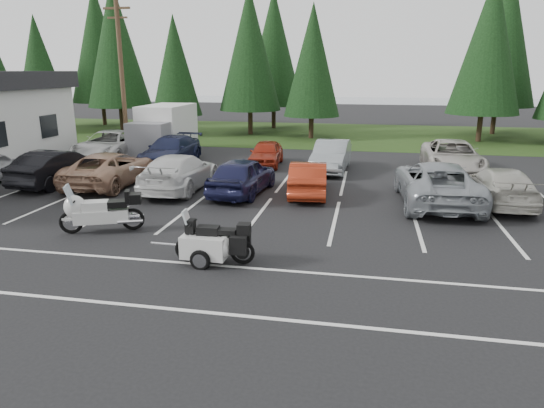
{
  "coord_description": "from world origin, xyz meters",
  "views": [
    {
      "loc": [
        4.12,
        -14.83,
        4.96
      ],
      "look_at": [
        1.32,
        -0.5,
        0.91
      ],
      "focal_mm": 32.0,
      "sensor_mm": 36.0,
      "label": 1
    }
  ],
  "objects_px": {
    "car_near_7": "(500,186)",
    "car_far_1": "(171,150)",
    "car_near_4": "(242,176)",
    "touring_motorcycle": "(101,208)",
    "adventure_motorcycle": "(214,237)",
    "car_near_1": "(58,167)",
    "car_near_2": "(110,169)",
    "car_far_4": "(452,157)",
    "utility_pole": "(122,75)",
    "car_near_3": "(179,172)",
    "car_far_0": "(110,145)",
    "cargo_trailer": "(206,248)",
    "car_far_2": "(266,153)",
    "car_near_5": "(308,178)",
    "car_near_6": "(437,183)",
    "car_far_3": "(331,156)",
    "box_truck": "(161,131)"
  },
  "relations": [
    {
      "from": "cargo_trailer",
      "to": "utility_pole",
      "type": "bearing_deg",
      "value": 125.02
    },
    {
      "from": "car_near_1",
      "to": "car_near_2",
      "type": "bearing_deg",
      "value": -167.42
    },
    {
      "from": "car_near_3",
      "to": "car_far_0",
      "type": "distance_m",
      "value": 9.04
    },
    {
      "from": "car_near_1",
      "to": "car_near_6",
      "type": "distance_m",
      "value": 16.19
    },
    {
      "from": "utility_pole",
      "to": "car_far_4",
      "type": "bearing_deg",
      "value": -5.4
    },
    {
      "from": "car_far_0",
      "to": "car_far_2",
      "type": "bearing_deg",
      "value": -2.99
    },
    {
      "from": "car_near_4",
      "to": "car_far_2",
      "type": "height_order",
      "value": "car_near_4"
    },
    {
      "from": "car_near_5",
      "to": "car_far_3",
      "type": "height_order",
      "value": "car_far_3"
    },
    {
      "from": "car_near_4",
      "to": "car_near_7",
      "type": "xyz_separation_m",
      "value": [
        10.02,
        0.34,
        -0.07
      ]
    },
    {
      "from": "car_near_7",
      "to": "touring_motorcycle",
      "type": "height_order",
      "value": "touring_motorcycle"
    },
    {
      "from": "car_far_2",
      "to": "car_near_4",
      "type": "bearing_deg",
      "value": -90.64
    },
    {
      "from": "car_near_6",
      "to": "touring_motorcycle",
      "type": "distance_m",
      "value": 12.1
    },
    {
      "from": "car_near_2",
      "to": "car_far_4",
      "type": "relative_size",
      "value": 0.93
    },
    {
      "from": "car_near_2",
      "to": "car_near_4",
      "type": "relative_size",
      "value": 1.18
    },
    {
      "from": "car_far_3",
      "to": "box_truck",
      "type": "bearing_deg",
      "value": 167.28
    },
    {
      "from": "car_near_5",
      "to": "adventure_motorcycle",
      "type": "relative_size",
      "value": 1.75
    },
    {
      "from": "car_near_4",
      "to": "car_far_4",
      "type": "relative_size",
      "value": 0.79
    },
    {
      "from": "car_near_7",
      "to": "car_far_2",
      "type": "xyz_separation_m",
      "value": [
        -10.32,
        5.87,
        -0.04
      ]
    },
    {
      "from": "car_near_6",
      "to": "car_far_3",
      "type": "distance_m",
      "value": 7.1
    },
    {
      "from": "car_near_4",
      "to": "car_far_3",
      "type": "distance_m",
      "value": 6.34
    },
    {
      "from": "utility_pole",
      "to": "adventure_motorcycle",
      "type": "xyz_separation_m",
      "value": [
        10.31,
        -15.31,
        -3.97
      ]
    },
    {
      "from": "car_near_7",
      "to": "car_near_1",
      "type": "bearing_deg",
      "value": 0.05
    },
    {
      "from": "utility_pole",
      "to": "cargo_trailer",
      "type": "relative_size",
      "value": 5.19
    },
    {
      "from": "car_near_5",
      "to": "touring_motorcycle",
      "type": "bearing_deg",
      "value": 40.72
    },
    {
      "from": "car_far_4",
      "to": "utility_pole",
      "type": "bearing_deg",
      "value": 174.9
    },
    {
      "from": "car_near_3",
      "to": "car_near_7",
      "type": "relative_size",
      "value": 1.09
    },
    {
      "from": "box_truck",
      "to": "cargo_trailer",
      "type": "xyz_separation_m",
      "value": [
        8.09,
        -15.85,
        -1.05
      ]
    },
    {
      "from": "car_near_2",
      "to": "car_far_0",
      "type": "xyz_separation_m",
      "value": [
        -3.27,
        5.92,
        0.07
      ]
    },
    {
      "from": "car_near_7",
      "to": "cargo_trailer",
      "type": "xyz_separation_m",
      "value": [
        -9.12,
        -7.76,
        -0.3
      ]
    },
    {
      "from": "car_near_1",
      "to": "car_far_2",
      "type": "height_order",
      "value": "car_near_1"
    },
    {
      "from": "car_near_7",
      "to": "touring_motorcycle",
      "type": "relative_size",
      "value": 1.69
    },
    {
      "from": "box_truck",
      "to": "car_far_2",
      "type": "relative_size",
      "value": 1.44
    },
    {
      "from": "box_truck",
      "to": "car_near_4",
      "type": "xyz_separation_m",
      "value": [
        7.18,
        -8.42,
        -0.68
      ]
    },
    {
      "from": "car_near_2",
      "to": "car_near_4",
      "type": "xyz_separation_m",
      "value": [
        6.16,
        -0.42,
        0.03
      ]
    },
    {
      "from": "utility_pole",
      "to": "car_near_5",
      "type": "relative_size",
      "value": 2.15
    },
    {
      "from": "car_near_7",
      "to": "car_far_1",
      "type": "xyz_separation_m",
      "value": [
        -15.51,
        5.35,
        0.04
      ]
    },
    {
      "from": "box_truck",
      "to": "touring_motorcycle",
      "type": "height_order",
      "value": "box_truck"
    },
    {
      "from": "touring_motorcycle",
      "to": "car_far_3",
      "type": "bearing_deg",
      "value": 38.22
    },
    {
      "from": "box_truck",
      "to": "cargo_trailer",
      "type": "relative_size",
      "value": 3.23
    },
    {
      "from": "car_near_2",
      "to": "car_far_2",
      "type": "relative_size",
      "value": 1.37
    },
    {
      "from": "car_far_0",
      "to": "cargo_trailer",
      "type": "bearing_deg",
      "value": -55.23
    },
    {
      "from": "touring_motorcycle",
      "to": "adventure_motorcycle",
      "type": "bearing_deg",
      "value": -44.45
    },
    {
      "from": "car_near_3",
      "to": "car_near_7",
      "type": "bearing_deg",
      "value": -179.15
    },
    {
      "from": "car_near_1",
      "to": "car_far_3",
      "type": "bearing_deg",
      "value": -150.3
    },
    {
      "from": "car_far_1",
      "to": "adventure_motorcycle",
      "type": "bearing_deg",
      "value": -61.19
    },
    {
      "from": "utility_pole",
      "to": "car_near_1",
      "type": "height_order",
      "value": "utility_pole"
    },
    {
      "from": "car_near_1",
      "to": "car_far_1",
      "type": "distance_m",
      "value": 6.35
    },
    {
      "from": "touring_motorcycle",
      "to": "car_near_7",
      "type": "bearing_deg",
      "value": 2.46
    },
    {
      "from": "car_far_0",
      "to": "car_far_4",
      "type": "distance_m",
      "value": 18.61
    },
    {
      "from": "touring_motorcycle",
      "to": "cargo_trailer",
      "type": "relative_size",
      "value": 1.65
    }
  ]
}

